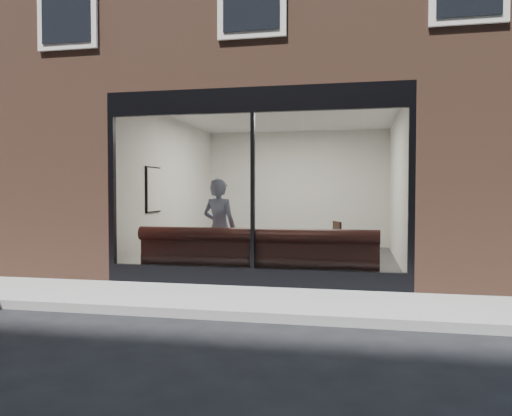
% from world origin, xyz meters
% --- Properties ---
extents(ground, '(120.00, 120.00, 0.00)m').
position_xyz_m(ground, '(0.00, 0.00, 0.00)').
color(ground, black).
rests_on(ground, ground).
extents(sidewalk_near, '(40.00, 2.00, 0.01)m').
position_xyz_m(sidewalk_near, '(0.00, 1.00, 0.01)').
color(sidewalk_near, gray).
rests_on(sidewalk_near, ground).
extents(kerb_near, '(40.00, 0.10, 0.12)m').
position_xyz_m(kerb_near, '(0.00, -0.05, 0.06)').
color(kerb_near, gray).
rests_on(kerb_near, ground).
extents(host_building_pier_left, '(2.50, 12.00, 3.20)m').
position_xyz_m(host_building_pier_left, '(-3.75, 8.00, 1.60)').
color(host_building_pier_left, brown).
rests_on(host_building_pier_left, ground).
extents(host_building_pier_right, '(2.50, 12.00, 3.20)m').
position_xyz_m(host_building_pier_right, '(3.75, 8.00, 1.60)').
color(host_building_pier_right, brown).
rests_on(host_building_pier_right, ground).
extents(host_building_backfill, '(5.00, 6.00, 3.20)m').
position_xyz_m(host_building_backfill, '(0.00, 11.00, 1.60)').
color(host_building_backfill, brown).
rests_on(host_building_backfill, ground).
extents(cafe_floor, '(6.00, 6.00, 0.00)m').
position_xyz_m(cafe_floor, '(0.00, 5.00, 0.02)').
color(cafe_floor, '#2D2D30').
rests_on(cafe_floor, ground).
extents(cafe_ceiling, '(6.00, 6.00, 0.00)m').
position_xyz_m(cafe_ceiling, '(0.00, 5.00, 3.19)').
color(cafe_ceiling, white).
rests_on(cafe_ceiling, host_building_upper).
extents(cafe_wall_back, '(5.00, 0.00, 5.00)m').
position_xyz_m(cafe_wall_back, '(0.00, 7.99, 1.60)').
color(cafe_wall_back, silver).
rests_on(cafe_wall_back, ground).
extents(cafe_wall_left, '(0.00, 6.00, 6.00)m').
position_xyz_m(cafe_wall_left, '(-2.49, 5.00, 1.60)').
color(cafe_wall_left, silver).
rests_on(cafe_wall_left, ground).
extents(cafe_wall_right, '(0.00, 6.00, 6.00)m').
position_xyz_m(cafe_wall_right, '(2.49, 5.00, 1.60)').
color(cafe_wall_right, silver).
rests_on(cafe_wall_right, ground).
extents(storefront_kick, '(5.00, 0.10, 0.30)m').
position_xyz_m(storefront_kick, '(0.00, 2.05, 0.15)').
color(storefront_kick, black).
rests_on(storefront_kick, ground).
extents(storefront_header, '(5.00, 0.10, 0.40)m').
position_xyz_m(storefront_header, '(0.00, 2.05, 3.00)').
color(storefront_header, black).
rests_on(storefront_header, host_building_upper).
extents(storefront_mullion, '(0.06, 0.10, 2.50)m').
position_xyz_m(storefront_mullion, '(0.00, 2.05, 1.55)').
color(storefront_mullion, black).
rests_on(storefront_mullion, storefront_kick).
extents(storefront_glass, '(4.80, 0.00, 4.80)m').
position_xyz_m(storefront_glass, '(0.00, 2.02, 1.55)').
color(storefront_glass, white).
rests_on(storefront_glass, storefront_kick).
extents(banquette, '(4.00, 0.55, 0.45)m').
position_xyz_m(banquette, '(0.00, 2.45, 0.23)').
color(banquette, '#381514').
rests_on(banquette, cafe_floor).
extents(person, '(0.74, 0.58, 1.77)m').
position_xyz_m(person, '(-0.74, 2.68, 0.88)').
color(person, '#93A2C2').
rests_on(person, cafe_floor).
extents(cafe_table_left, '(0.81, 0.81, 0.04)m').
position_xyz_m(cafe_table_left, '(-1.43, 3.64, 0.74)').
color(cafe_table_left, black).
rests_on(cafe_table_left, cafe_floor).
extents(cafe_table_right, '(0.81, 0.81, 0.04)m').
position_xyz_m(cafe_table_right, '(0.80, 3.20, 0.74)').
color(cafe_table_right, black).
rests_on(cafe_table_right, cafe_floor).
extents(cafe_chair_left, '(0.48, 0.48, 0.04)m').
position_xyz_m(cafe_chair_left, '(-1.26, 4.00, 0.24)').
color(cafe_chair_left, black).
rests_on(cafe_chair_left, cafe_floor).
extents(cafe_chair_right, '(0.52, 0.52, 0.04)m').
position_xyz_m(cafe_chair_right, '(1.09, 3.98, 0.24)').
color(cafe_chair_right, black).
rests_on(cafe_chair_right, cafe_floor).
extents(wall_poster, '(0.02, 0.66, 0.88)m').
position_xyz_m(wall_poster, '(-2.45, 3.83, 1.57)').
color(wall_poster, white).
rests_on(wall_poster, cafe_wall_left).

